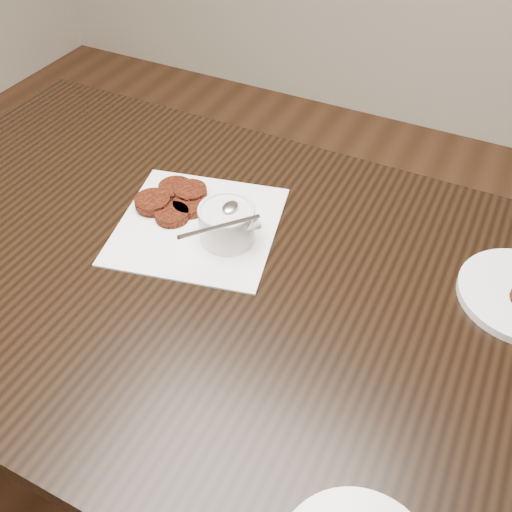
{
  "coord_description": "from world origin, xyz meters",
  "views": [
    {
      "loc": [
        0.41,
        -0.49,
        1.43
      ],
      "look_at": [
        0.12,
        0.1,
        0.8
      ],
      "focal_mm": 39.49,
      "sensor_mm": 36.0,
      "label": 1
    }
  ],
  "objects": [
    {
      "name": "floor",
      "position": [
        0.0,
        0.0,
        0.0
      ],
      "size": [
        4.0,
        4.0,
        0.0
      ],
      "primitive_type": "plane",
      "color": "#54311D",
      "rests_on": "ground"
    },
    {
      "name": "patty_cluster",
      "position": [
        -0.1,
        0.2,
        0.77
      ],
      "size": [
        0.28,
        0.28,
        0.02
      ],
      "primitive_type": null,
      "rotation": [
        0.0,
        0.0,
        -0.29
      ],
      "color": "maroon",
      "rests_on": "napkin"
    },
    {
      "name": "table",
      "position": [
        0.0,
        0.08,
        0.38
      ],
      "size": [
        1.32,
        0.85,
        0.75
      ],
      "primitive_type": "cube",
      "color": "black",
      "rests_on": "floor"
    },
    {
      "name": "napkin",
      "position": [
        -0.04,
        0.17,
        0.75
      ],
      "size": [
        0.34,
        0.34,
        0.0
      ],
      "primitive_type": "cube",
      "rotation": [
        0.0,
        0.0,
        0.23
      ],
      "color": "white",
      "rests_on": "table"
    },
    {
      "name": "sauce_ramekin",
      "position": [
        0.03,
        0.16,
        0.82
      ],
      "size": [
        0.16,
        0.16,
        0.14
      ],
      "primitive_type": null,
      "rotation": [
        0.0,
        0.0,
        0.23
      ],
      "color": "silver",
      "rests_on": "napkin"
    }
  ]
}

